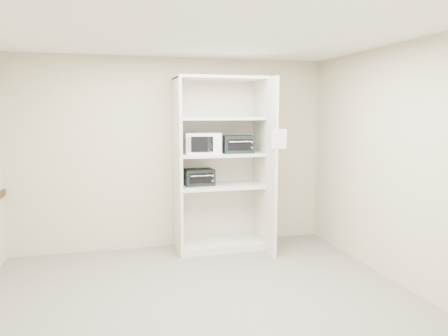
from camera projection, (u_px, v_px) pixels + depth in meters
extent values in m
cube|color=#676458|center=(203.00, 302.00, 4.49)|extent=(4.50, 4.00, 0.01)
cube|color=white|center=(201.00, 31.00, 4.14)|extent=(4.50, 4.00, 0.01)
cube|color=#C0B797|center=(173.00, 154.00, 6.23)|extent=(4.50, 0.02, 2.70)
cube|color=#C0B797|center=(277.00, 221.00, 2.40)|extent=(4.50, 0.02, 2.70)
cube|color=#C0B797|center=(399.00, 165.00, 4.88)|extent=(0.02, 4.00, 2.70)
cube|color=beige|center=(178.00, 167.00, 5.95)|extent=(0.04, 0.60, 2.40)
cube|color=beige|center=(265.00, 165.00, 6.11)|extent=(0.04, 0.90, 2.40)
cube|color=beige|center=(215.00, 163.00, 6.39)|extent=(1.24, 0.02, 2.40)
cube|color=beige|center=(220.00, 244.00, 6.27)|extent=(1.16, 0.56, 0.10)
cube|color=beige|center=(220.00, 186.00, 6.16)|extent=(1.16, 0.56, 0.04)
cube|color=beige|center=(220.00, 154.00, 6.10)|extent=(1.16, 0.56, 0.04)
cube|color=beige|center=(220.00, 118.00, 6.04)|extent=(1.16, 0.56, 0.04)
cube|color=beige|center=(220.00, 78.00, 5.97)|extent=(1.24, 0.60, 0.04)
cube|color=white|center=(203.00, 143.00, 5.98)|extent=(0.52, 0.41, 0.29)
cube|color=black|center=(237.00, 144.00, 6.11)|extent=(0.43, 0.33, 0.24)
cube|color=black|center=(199.00, 177.00, 6.12)|extent=(0.42, 0.33, 0.23)
cube|color=white|center=(279.00, 139.00, 5.63)|extent=(0.20, 0.02, 0.25)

